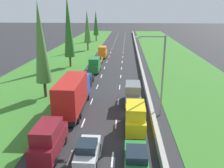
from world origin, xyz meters
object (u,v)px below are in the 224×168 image
Objects in this scene: yellow_van_right_lane at (135,117)px; poplar_tree_fourth at (87,27)px; silver_hatchback_centre_lane_second at (88,151)px; orange_van_left_lane at (103,52)px; grey_van_right_lane at (133,94)px; orange_hatchback_left_lane at (98,60)px; poplar_tree_fifth at (96,23)px; green_van_left_lane at (95,65)px; maroon_van_left_lane at (49,139)px; black_sedan_left_lane at (87,79)px; poplar_tree_third at (68,27)px; poplar_tree_second at (41,43)px; green_sedan_right_lane at (136,159)px; red_box_truck_left_lane at (73,94)px; street_light_mast at (160,71)px.

poplar_tree_fourth is at bearing 105.02° from yellow_van_right_lane.
orange_van_left_lane is at bearing 94.27° from silver_hatchback_centre_lane_second.
orange_hatchback_left_lane is at bearing 107.73° from grey_van_right_lane.
orange_van_left_lane is at bearing 87.48° from orange_hatchback_left_lane.
poplar_tree_fourth is 21.12m from poplar_tree_fifth.
silver_hatchback_centre_lane_second is 0.80× the size of green_van_left_lane.
silver_hatchback_centre_lane_second is 0.80× the size of maroon_van_left_lane.
black_sedan_left_lane is 0.40× the size of poplar_tree_fourth.
grey_van_right_lane is at bearing -72.27° from orange_hatchback_left_lane.
poplar_tree_third is (-5.73, 4.00, 6.74)m from green_van_left_lane.
poplar_tree_second reaches higher than black_sedan_left_lane.
green_sedan_right_lane is 74.70m from poplar_tree_fifth.
maroon_van_left_lane is 8.50m from yellow_van_right_lane.
red_box_truck_left_lane is 2.09× the size of green_sedan_right_lane.
black_sedan_left_lane is 10.62m from grey_van_right_lane.
poplar_tree_fourth is (-12.34, 52.27, 5.90)m from green_sedan_right_lane.
poplar_tree_third is at bearing 104.61° from red_box_truck_left_lane.
black_sedan_left_lane is 0.32× the size of poplar_tree_third.
street_light_mast reaches higher than orange_hatchback_left_lane.
grey_van_right_lane is at bearing -72.76° from poplar_tree_fourth.
silver_hatchback_centre_lane_second is 0.87× the size of green_sedan_right_lane.
orange_hatchback_left_lane is 39.30m from poplar_tree_fifth.
poplar_tree_second is 15.56m from street_light_mast.
red_box_truck_left_lane is at bearing 125.02° from green_sedan_right_lane.
red_box_truck_left_lane reaches higher than silver_hatchback_centre_lane_second.
street_light_mast is (2.64, 3.54, 3.83)m from yellow_van_right_lane.
yellow_van_right_lane is 1.26× the size of orange_hatchback_left_lane.
silver_hatchback_centre_lane_second is 11.71m from street_light_mast.
red_box_truck_left_lane reaches higher than orange_van_left_lane.
poplar_tree_fifth reaches higher than green_van_left_lane.
grey_van_right_lane is 23.97m from poplar_tree_third.
black_sedan_left_lane is 10.08m from poplar_tree_second.
grey_van_right_lane is 41.98m from poplar_tree_fourth.
maroon_van_left_lane and orange_van_left_lane have the same top height.
silver_hatchback_centre_lane_second is at bearing -80.59° from poplar_tree_fourth.
poplar_tree_third is 20.62m from poplar_tree_fourth.
silver_hatchback_centre_lane_second is 0.41× the size of red_box_truck_left_lane.
black_sedan_left_lane is at bearing -90.92° from orange_van_left_lane.
green_sedan_right_lane is 0.32× the size of poplar_tree_third.
red_box_truck_left_lane is at bearing 177.05° from street_light_mast.
poplar_tree_second is 1.40× the size of street_light_mast.
grey_van_right_lane reaches higher than green_sedan_right_lane.
street_light_mast is (2.73, -3.04, 3.83)m from grey_van_right_lane.
yellow_van_right_lane reaches higher than black_sedan_left_lane.
poplar_tree_second reaches higher than green_sedan_right_lane.
orange_van_left_lane is (0.30, 6.79, 0.56)m from orange_hatchback_left_lane.
red_box_truck_left_lane is 1.04× the size of street_light_mast.
green_sedan_right_lane is (7.21, -20.27, 0.00)m from black_sedan_left_lane.
poplar_tree_fourth is at bearing 89.14° from poplar_tree_third.
yellow_van_right_lane is 0.44× the size of poplar_tree_fifth.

